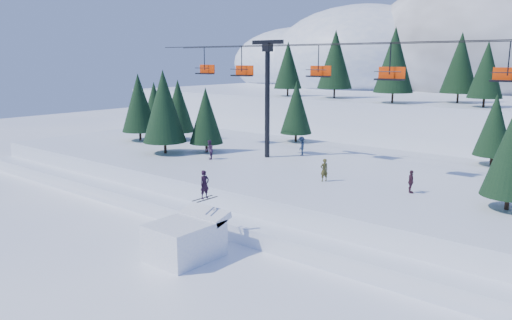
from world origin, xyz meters
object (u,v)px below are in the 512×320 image
Objects in this scene: chairlift at (375,84)px; banner_near at (340,264)px; banner_far at (385,263)px; jump_kicker at (186,238)px.

banner_near is at bearing -69.81° from chairlift.
chairlift is 16.27m from banner_near.
banner_near and banner_far have the same top height.
jump_kicker is 8.74m from banner_near.
chairlift is 15.71m from banner_far.
banner_far is at bearing 41.24° from banner_near.
banner_far is (9.75, 5.20, -0.63)m from jump_kicker.
chairlift is 16.14× the size of banner_near.
chairlift is (3.21, 16.46, 8.15)m from jump_kicker.
jump_kicker reaches higher than banner_far.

